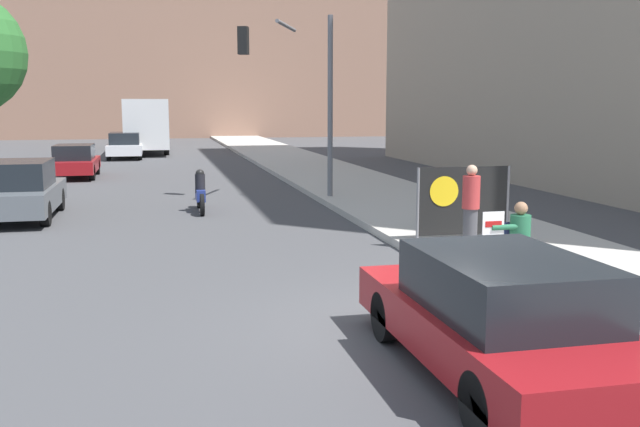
# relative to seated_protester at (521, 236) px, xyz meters

# --- Properties ---
(ground_plane) EXTENTS (160.00, 160.00, 0.00)m
(ground_plane) POSITION_rel_seated_protester_xyz_m (-2.38, -1.76, -0.85)
(ground_plane) COLOR #444447
(sidewalk_curb) EXTENTS (4.31, 90.00, 0.18)m
(sidewalk_curb) POSITION_rel_seated_protester_xyz_m (1.19, 13.24, -0.76)
(sidewalk_curb) COLOR #B7B2A8
(sidewalk_curb) RESTS_ON ground_plane
(seated_protester) EXTENTS (0.92, 0.77, 1.23)m
(seated_protester) POSITION_rel_seated_protester_xyz_m (0.00, 0.00, 0.00)
(seated_protester) COLOR #474C56
(seated_protester) RESTS_ON sidewalk_curb
(jogger_on_sidewalk) EXTENTS (0.34, 0.34, 1.67)m
(jogger_on_sidewalk) POSITION_rel_seated_protester_xyz_m (0.13, 2.23, 0.18)
(jogger_on_sidewalk) COLOR #424247
(jogger_on_sidewalk) RESTS_ON sidewalk_curb
(protest_banner) EXTENTS (2.09, 0.06, 1.53)m
(protest_banner) POSITION_rel_seated_protester_xyz_m (0.43, 3.27, 0.15)
(protest_banner) COLOR slate
(protest_banner) RESTS_ON sidewalk_curb
(traffic_light_pole) EXTENTS (2.79, 2.56, 5.48)m
(traffic_light_pole) POSITION_rel_seated_protester_xyz_m (-1.54, 11.29, 3.03)
(traffic_light_pole) COLOR slate
(traffic_light_pole) RESTS_ON sidewalk_curb
(parked_car_curbside) EXTENTS (1.84, 4.50, 1.40)m
(parked_car_curbside) POSITION_rel_seated_protester_xyz_m (-2.22, -3.58, -0.14)
(parked_car_curbside) COLOR maroon
(parked_car_curbside) RESTS_ON ground_plane
(car_on_road_nearest) EXTENTS (1.78, 4.44, 1.55)m
(car_on_road_nearest) POSITION_rel_seated_protester_xyz_m (-9.33, 9.38, -0.08)
(car_on_road_nearest) COLOR #565B60
(car_on_road_nearest) RESTS_ON ground_plane
(car_on_road_midblock) EXTENTS (1.72, 4.11, 1.37)m
(car_on_road_midblock) POSITION_rel_seated_protester_xyz_m (-9.09, 20.34, -0.16)
(car_on_road_midblock) COLOR maroon
(car_on_road_midblock) RESTS_ON ground_plane
(car_on_road_distant) EXTENTS (1.86, 4.47, 1.46)m
(car_on_road_distant) POSITION_rel_seated_protester_xyz_m (-7.49, 30.85, -0.12)
(car_on_road_distant) COLOR silver
(car_on_road_distant) RESTS_ON ground_plane
(city_bus_on_road) EXTENTS (2.56, 12.46, 3.30)m
(city_bus_on_road) POSITION_rel_seated_protester_xyz_m (-6.32, 37.10, 1.05)
(city_bus_on_road) COLOR silver
(city_bus_on_road) RESTS_ON ground_plane
(motorcycle_on_road) EXTENTS (0.28, 2.13, 1.21)m
(motorcycle_on_road) POSITION_rel_seated_protester_xyz_m (-4.64, 9.63, -0.32)
(motorcycle_on_road) COLOR navy
(motorcycle_on_road) RESTS_ON ground_plane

